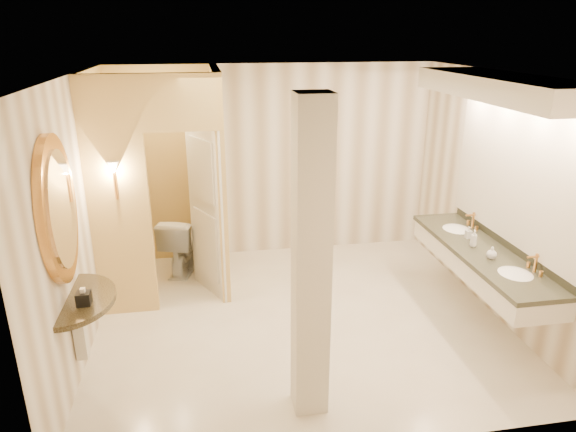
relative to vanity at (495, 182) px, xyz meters
name	(u,v)px	position (x,y,z in m)	size (l,w,h in m)	color
floor	(300,318)	(-1.98, 0.36, -1.63)	(4.50, 4.50, 0.00)	white
ceiling	(302,75)	(-1.98, 0.36, 1.07)	(4.50, 4.50, 0.00)	silver
wall_back	(274,162)	(-1.98, 2.36, -0.28)	(4.50, 0.02, 2.70)	silver
wall_front	(356,298)	(-1.98, -1.64, -0.28)	(4.50, 0.02, 2.70)	silver
wall_left	(78,219)	(-4.23, 0.36, -0.28)	(0.02, 4.00, 2.70)	silver
wall_right	(497,196)	(0.27, 0.36, -0.28)	(0.02, 4.00, 2.70)	silver
toilet_closet	(193,183)	(-3.10, 1.32, -0.24)	(1.50, 1.55, 2.70)	#F1D27E
wall_sconce	(114,169)	(-3.90, 0.79, 0.10)	(0.14, 0.14, 0.42)	#C78840
vanity	(495,182)	(0.00, 0.00, 0.00)	(0.75, 2.44, 2.09)	beige
console_shelf	(64,249)	(-4.19, -0.39, -0.28)	(0.98, 0.98, 1.94)	black
pillar	(311,265)	(-2.17, -1.07, -0.28)	(0.28, 0.28, 2.70)	beige
tissue_box	(84,298)	(-4.05, -0.53, -0.69)	(0.12, 0.12, 0.12)	black
toilet	(182,244)	(-3.32, 1.85, -1.23)	(0.45, 0.78, 0.80)	white
soap_bottle_a	(469,232)	(-0.04, 0.32, -0.69)	(0.06, 0.06, 0.14)	beige
soap_bottle_b	(492,253)	(-0.08, -0.24, -0.69)	(0.10, 0.10, 0.13)	silver
soap_bottle_c	(474,238)	(-0.10, 0.09, -0.66)	(0.07, 0.07, 0.19)	#C6B28C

